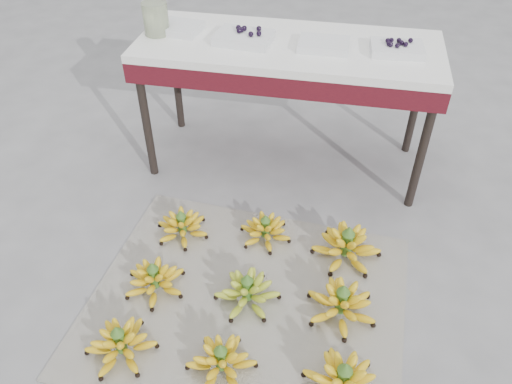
% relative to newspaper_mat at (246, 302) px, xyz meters
% --- Properties ---
extents(ground, '(60.00, 60.00, 0.00)m').
position_rel_newspaper_mat_xyz_m(ground, '(0.02, -0.00, -0.00)').
color(ground, slate).
rests_on(ground, ground).
extents(newspaper_mat, '(1.32, 1.13, 0.01)m').
position_rel_newspaper_mat_xyz_m(newspaper_mat, '(0.00, 0.00, 0.00)').
color(newspaper_mat, silver).
rests_on(newspaper_mat, ground).
extents(bunch_front_left, '(0.27, 0.27, 0.16)m').
position_rel_newspaper_mat_xyz_m(bunch_front_left, '(-0.40, -0.32, 0.06)').
color(bunch_front_left, yellow).
rests_on(bunch_front_left, newspaper_mat).
extents(bunch_front_center, '(0.29, 0.29, 0.15)m').
position_rel_newspaper_mat_xyz_m(bunch_front_center, '(-0.02, -0.31, 0.05)').
color(bunch_front_center, yellow).
rests_on(bunch_front_center, newspaper_mat).
extents(bunch_front_right, '(0.32, 0.32, 0.17)m').
position_rel_newspaper_mat_xyz_m(bunch_front_right, '(0.40, -0.31, 0.06)').
color(bunch_front_right, yellow).
rests_on(bunch_front_right, newspaper_mat).
extents(bunch_mid_left, '(0.31, 0.31, 0.15)m').
position_rel_newspaper_mat_xyz_m(bunch_mid_left, '(-0.38, -0.00, 0.06)').
color(bunch_mid_left, yellow).
rests_on(bunch_mid_left, newspaper_mat).
extents(bunch_mid_center, '(0.29, 0.29, 0.16)m').
position_rel_newspaper_mat_xyz_m(bunch_mid_center, '(0.00, 0.01, 0.06)').
color(bunch_mid_center, '#8AB325').
rests_on(bunch_mid_center, newspaper_mat).
extents(bunch_mid_right, '(0.37, 0.37, 0.17)m').
position_rel_newspaper_mat_xyz_m(bunch_mid_right, '(0.38, 0.02, 0.06)').
color(bunch_mid_right, yellow).
rests_on(bunch_mid_right, newspaper_mat).
extents(bunch_back_left, '(0.32, 0.32, 0.15)m').
position_rel_newspaper_mat_xyz_m(bunch_back_left, '(-0.37, 0.32, 0.05)').
color(bunch_back_left, yellow).
rests_on(bunch_back_left, newspaper_mat).
extents(bunch_back_center, '(0.30, 0.30, 0.14)m').
position_rel_newspaper_mat_xyz_m(bunch_back_center, '(0.01, 0.37, 0.05)').
color(bunch_back_center, yellow).
rests_on(bunch_back_center, newspaper_mat).
extents(bunch_back_right, '(0.36, 0.36, 0.18)m').
position_rel_newspaper_mat_xyz_m(bunch_back_right, '(0.38, 0.33, 0.06)').
color(bunch_back_right, yellow).
rests_on(bunch_back_right, newspaper_mat).
extents(vendor_table, '(1.43, 0.57, 0.69)m').
position_rel_newspaper_mat_xyz_m(vendor_table, '(0.00, 0.99, 0.60)').
color(vendor_table, black).
rests_on(vendor_table, ground).
extents(tray_far_left, '(0.25, 0.20, 0.04)m').
position_rel_newspaper_mat_xyz_m(tray_far_left, '(-0.55, 1.01, 0.70)').
color(tray_far_left, silver).
rests_on(tray_far_left, vendor_table).
extents(tray_left, '(0.28, 0.21, 0.07)m').
position_rel_newspaper_mat_xyz_m(tray_left, '(-0.21, 0.95, 0.71)').
color(tray_left, silver).
rests_on(tray_left, vendor_table).
extents(tray_right, '(0.23, 0.16, 0.04)m').
position_rel_newspaper_mat_xyz_m(tray_right, '(0.17, 0.95, 0.70)').
color(tray_right, silver).
rests_on(tray_right, vendor_table).
extents(tray_far_right, '(0.24, 0.18, 0.06)m').
position_rel_newspaper_mat_xyz_m(tray_far_right, '(0.49, 0.97, 0.70)').
color(tray_far_right, silver).
rests_on(tray_far_right, vendor_table).
extents(glass_jar, '(0.13, 0.13, 0.15)m').
position_rel_newspaper_mat_xyz_m(glass_jar, '(-0.63, 0.96, 0.76)').
color(glass_jar, beige).
rests_on(glass_jar, vendor_table).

